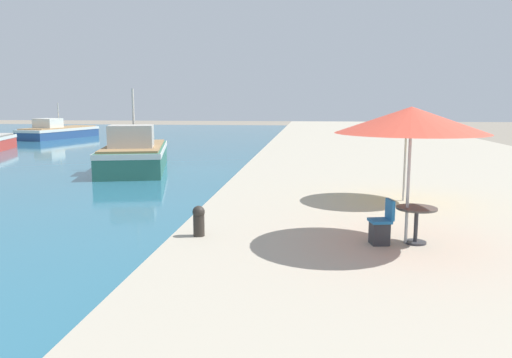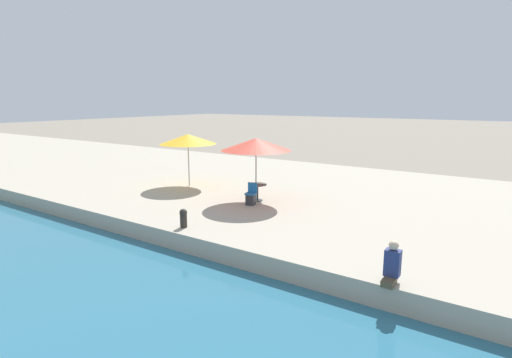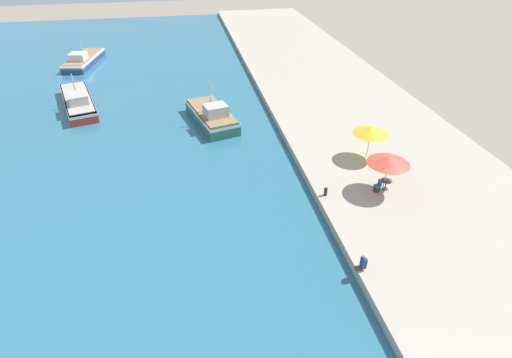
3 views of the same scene
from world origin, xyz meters
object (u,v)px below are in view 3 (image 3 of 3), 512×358
at_px(person_at_quay, 363,263).
at_px(cafe_table, 386,183).
at_px(fishing_boat_far, 83,60).
at_px(cafe_chair_left, 377,187).
at_px(fishing_boat_mid, 78,101).
at_px(cafe_umbrella_pink, 389,160).
at_px(cafe_umbrella_white, 371,131).
at_px(fishing_boat_near, 212,115).
at_px(mooring_bollard, 326,191).

bearing_deg(person_at_quay, cafe_table, 55.82).
bearing_deg(fishing_boat_far, cafe_chair_left, -43.63).
height_order(fishing_boat_mid, cafe_umbrella_pink, fishing_boat_mid).
bearing_deg(cafe_umbrella_white, cafe_chair_left, -105.22).
distance_m(fishing_boat_near, cafe_umbrella_white, 15.53).
relative_size(fishing_boat_near, fishing_boat_mid, 0.79).
relative_size(fishing_boat_far, cafe_chair_left, 10.19).
relative_size(fishing_boat_mid, cafe_table, 13.26).
height_order(fishing_boat_mid, mooring_bollard, fishing_boat_mid).
xyz_separation_m(fishing_boat_mid, person_at_quay, (19.89, -28.04, 0.37)).
xyz_separation_m(cafe_chair_left, person_at_quay, (-4.07, -6.89, 0.14)).
bearing_deg(cafe_table, cafe_umbrella_pink, -163.71).
height_order(cafe_umbrella_white, cafe_table, cafe_umbrella_white).
height_order(cafe_umbrella_pink, cafe_table, cafe_umbrella_pink).
height_order(fishing_boat_far, cafe_table, fishing_boat_far).
relative_size(cafe_umbrella_pink, cafe_chair_left, 3.24).
bearing_deg(person_at_quay, mooring_bollard, 87.51).
relative_size(fishing_boat_far, cafe_umbrella_pink, 3.14).
bearing_deg(cafe_table, mooring_bollard, 179.05).
relative_size(fishing_boat_mid, person_at_quay, 10.16).
bearing_deg(fishing_boat_near, mooring_bollard, -79.73).
bearing_deg(fishing_boat_mid, mooring_bollard, -62.22).
relative_size(fishing_boat_mid, fishing_boat_far, 1.14).
height_order(cafe_umbrella_pink, mooring_bollard, cafe_umbrella_pink).
distance_m(cafe_umbrella_pink, mooring_bollard, 4.77).
bearing_deg(cafe_chair_left, fishing_boat_near, 23.69).
bearing_deg(fishing_boat_mid, cafe_umbrella_white, -49.35).
distance_m(cafe_umbrella_pink, cafe_chair_left, 2.21).
distance_m(person_at_quay, mooring_bollard, 7.11).
distance_m(fishing_boat_mid, person_at_quay, 34.38).
relative_size(cafe_chair_left, person_at_quay, 0.87).
distance_m(fishing_boat_near, cafe_table, 18.30).
height_order(cafe_umbrella_pink, cafe_chair_left, cafe_umbrella_pink).
xyz_separation_m(fishing_boat_near, person_at_quay, (6.33, -21.58, 0.26)).
relative_size(fishing_boat_mid, mooring_bollard, 16.22).
bearing_deg(fishing_boat_mid, cafe_umbrella_pink, -56.93).
xyz_separation_m(fishing_boat_near, cafe_table, (11.10, -14.55, 0.34)).
relative_size(cafe_umbrella_pink, mooring_bollard, 4.51).
height_order(fishing_boat_far, person_at_quay, fishing_boat_far).
height_order(fishing_boat_far, cafe_umbrella_pink, fishing_boat_far).
height_order(fishing_boat_near, person_at_quay, fishing_boat_near).
xyz_separation_m(fishing_boat_near, fishing_boat_mid, (-13.56, 6.46, -0.10)).
bearing_deg(cafe_chair_left, cafe_umbrella_pink, -91.89).
height_order(cafe_umbrella_white, person_at_quay, cafe_umbrella_white).
bearing_deg(cafe_umbrella_pink, cafe_table, 16.29).
xyz_separation_m(cafe_table, mooring_bollard, (-4.47, 0.07, -0.18)).
bearing_deg(mooring_bollard, person_at_quay, -92.49).
relative_size(fishing_boat_near, person_at_quay, 8.04).
xyz_separation_m(cafe_umbrella_pink, mooring_bollard, (-4.27, 0.13, -2.13)).
relative_size(fishing_boat_near, cafe_table, 10.49).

